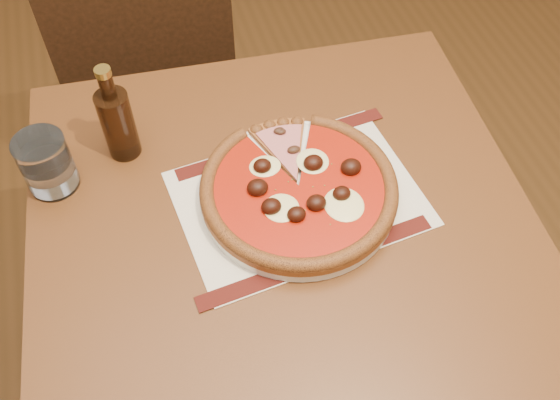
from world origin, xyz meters
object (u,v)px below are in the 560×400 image
(bottle, at_px, (117,121))
(table, at_px, (283,255))
(water_glass, at_px, (46,163))
(plate, at_px, (299,195))
(pizza, at_px, (299,187))
(chair_far, at_px, (152,82))

(bottle, bearing_deg, table, -45.05)
(table, height_order, bottle, bottle)
(water_glass, distance_m, bottle, 0.13)
(plate, xyz_separation_m, water_glass, (-0.38, 0.15, 0.04))
(plate, distance_m, water_glass, 0.41)
(plate, relative_size, water_glass, 3.13)
(table, distance_m, bottle, 0.36)
(table, height_order, water_glass, water_glass)
(table, relative_size, water_glass, 8.50)
(water_glass, bearing_deg, bottle, 17.70)
(pizza, xyz_separation_m, bottle, (-0.26, 0.18, 0.04))
(water_glass, bearing_deg, chair_far, 68.56)
(plate, bearing_deg, chair_far, 105.18)
(plate, distance_m, bottle, 0.32)
(pizza, bearing_deg, plate, 91.02)
(table, xyz_separation_m, water_glass, (-0.34, 0.18, 0.15))
(table, bearing_deg, pizza, 44.49)
(chair_far, relative_size, bottle, 4.56)
(chair_far, height_order, pizza, chair_far)
(plate, bearing_deg, bottle, 144.21)
(plate, xyz_separation_m, bottle, (-0.26, 0.18, 0.06))
(chair_far, height_order, water_glass, water_glass)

